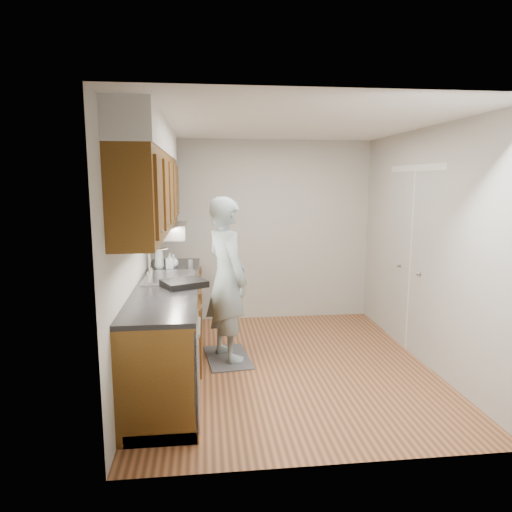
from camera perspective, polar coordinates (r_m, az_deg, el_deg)
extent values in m
plane|color=#A5653E|center=(5.02, 3.62, -13.44)|extent=(3.50, 3.50, 0.00)
plane|color=white|center=(4.66, 3.95, 16.21)|extent=(3.50, 3.50, 0.00)
cube|color=#B5B3A9|center=(4.65, -14.72, 0.49)|extent=(0.02, 3.50, 2.50)
cube|color=#B5B3A9|center=(5.16, 20.40, 1.06)|extent=(0.02, 3.50, 2.50)
cube|color=#B5B3A9|center=(6.39, 0.98, 3.13)|extent=(3.00, 0.02, 2.50)
cube|color=brown|center=(4.80, -10.73, -8.91)|extent=(0.60, 2.80, 0.90)
cube|color=black|center=(4.68, -11.09, -3.43)|extent=(0.63, 2.80, 0.04)
cube|color=#B2B2B7|center=(4.88, -10.72, -3.26)|extent=(0.48, 0.68, 0.14)
cube|color=#B2B2B7|center=(4.87, -10.74, -2.64)|extent=(0.52, 0.72, 0.01)
cube|color=#B2B2B7|center=(3.75, -7.35, -13.74)|extent=(0.03, 0.60, 0.80)
cube|color=brown|center=(4.58, -12.96, 7.66)|extent=(0.33, 2.80, 0.75)
cube|color=silver|center=(4.60, -13.20, 14.21)|extent=(0.35, 2.80, 0.30)
cube|color=#A5A5AA|center=(5.45, -11.13, 3.15)|extent=(0.46, 0.75, 0.16)
cube|color=silver|center=(5.45, 18.74, -0.83)|extent=(0.02, 1.22, 2.05)
cube|color=#575759|center=(5.19, -3.55, -12.53)|extent=(0.54, 0.82, 0.01)
imported|color=#90A7AF|center=(4.91, -3.67, -1.53)|extent=(0.72, 0.84, 2.00)
imported|color=white|center=(5.40, -12.03, 0.02)|extent=(0.15, 0.15, 0.29)
imported|color=white|center=(5.37, -10.71, -0.55)|extent=(0.09, 0.09, 0.19)
imported|color=white|center=(5.45, -10.31, -0.57)|extent=(0.16, 0.16, 0.16)
cylinder|color=#A5A5AA|center=(5.30, -8.17, -1.04)|extent=(0.07, 0.07, 0.11)
cube|color=black|center=(4.44, -8.98, -3.40)|extent=(0.49, 0.46, 0.06)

